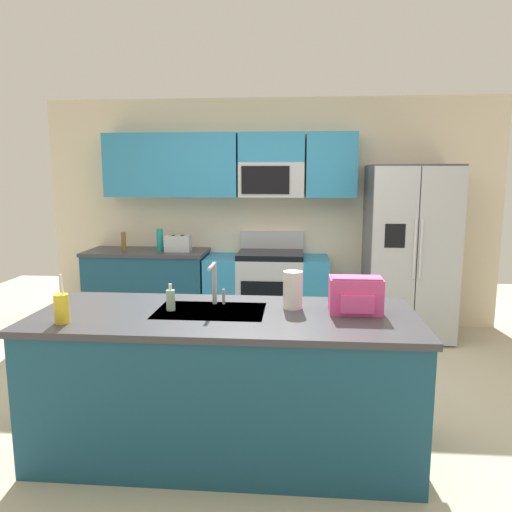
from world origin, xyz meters
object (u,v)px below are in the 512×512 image
object	(u,v)px
refrigerator	(409,252)
toaster	(178,243)
bottle_teal	(160,240)
sink_faucet	(215,280)
drink_cup_yellow	(62,308)
soap_dispenser	(171,300)
backpack	(356,294)
pepper_mill	(124,241)
range_oven	(267,292)
paper_towel_roll	(293,290)

from	to	relation	value
refrigerator	toaster	distance (m)	2.52
bottle_teal	sink_faucet	bearing A→B (deg)	-66.00
refrigerator	sink_faucet	bearing A→B (deg)	-127.92
toaster	drink_cup_yellow	size ratio (longest dim) A/B	0.97
soap_dispenser	backpack	bearing A→B (deg)	2.08
toaster	pepper_mill	xyz separation A→B (m)	(-0.64, 0.05, 0.01)
bottle_teal	sink_faucet	distance (m)	2.47
bottle_teal	pepper_mill	bearing A→B (deg)	176.51
toaster	refrigerator	bearing A→B (deg)	-0.44
sink_faucet	backpack	size ratio (longest dim) A/B	0.88
bottle_teal	backpack	xyz separation A→B (m)	(1.90, -2.37, -0.01)
sink_faucet	drink_cup_yellow	bearing A→B (deg)	-149.89
backpack	pepper_mill	bearing A→B (deg)	134.23
refrigerator	pepper_mill	distance (m)	3.16
bottle_teal	drink_cup_yellow	world-z (taller)	drink_cup_yellow
pepper_mill	drink_cup_yellow	bearing A→B (deg)	-77.21
range_oven	sink_faucet	xyz separation A→B (m)	(-0.20, -2.29, 0.62)
pepper_mill	sink_faucet	xyz separation A→B (m)	(1.43, -2.28, 0.07)
range_oven	pepper_mill	xyz separation A→B (m)	(-1.64, -0.00, 0.56)
refrigerator	drink_cup_yellow	bearing A→B (deg)	-133.36
bottle_teal	sink_faucet	world-z (taller)	sink_faucet
range_oven	toaster	distance (m)	1.14
sink_faucet	backpack	xyz separation A→B (m)	(0.90, -0.11, -0.05)
bottle_teal	backpack	size ratio (longest dim) A/B	0.78
bottle_teal	sink_faucet	xyz separation A→B (m)	(1.01, -2.26, 0.04)
refrigerator	sink_faucet	distance (m)	2.81
drink_cup_yellow	sink_faucet	bearing A→B (deg)	30.11
refrigerator	soap_dispenser	bearing A→B (deg)	-129.92
pepper_mill	paper_towel_roll	size ratio (longest dim) A/B	0.86
refrigerator	paper_towel_roll	bearing A→B (deg)	-118.35
toaster	sink_faucet	world-z (taller)	sink_faucet
pepper_mill	bottle_teal	size ratio (longest dim) A/B	0.82
drink_cup_yellow	paper_towel_roll	bearing A→B (deg)	18.11
paper_towel_roll	backpack	distance (m)	0.39
soap_dispenser	drink_cup_yellow	bearing A→B (deg)	-150.23
refrigerator	soap_dispenser	world-z (taller)	refrigerator
pepper_mill	drink_cup_yellow	distance (m)	2.82
sink_faucet	soap_dispenser	distance (m)	0.31
pepper_mill	paper_towel_roll	bearing A→B (deg)	-50.06
sink_faucet	paper_towel_roll	world-z (taller)	sink_faucet
pepper_mill	sink_faucet	size ratio (longest dim) A/B	0.73
paper_towel_roll	toaster	bearing A→B (deg)	119.81
paper_towel_roll	refrigerator	bearing A→B (deg)	61.65
sink_faucet	paper_towel_roll	bearing A→B (deg)	-4.28
pepper_mill	soap_dispenser	bearing A→B (deg)	-64.17
range_oven	toaster	size ratio (longest dim) A/B	4.86
sink_faucet	drink_cup_yellow	xyz separation A→B (m)	(-0.81, -0.47, -0.08)
toaster	bottle_teal	distance (m)	0.22
backpack	paper_towel_roll	bearing A→B (deg)	169.38
pepper_mill	bottle_teal	bearing A→B (deg)	-3.49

